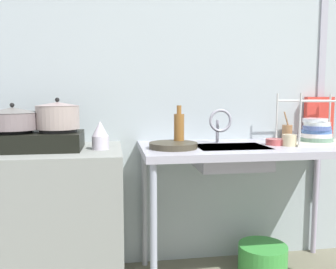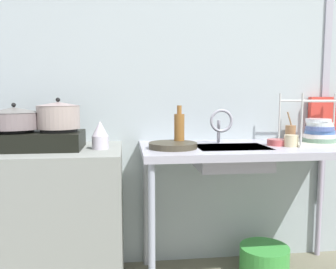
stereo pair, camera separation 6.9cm
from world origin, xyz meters
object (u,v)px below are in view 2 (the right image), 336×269
stove (37,140)px  pot_on_left_burner (14,118)px  dish_rack (319,133)px  bottle_by_sink (179,129)px  sink_basin (232,158)px  bucket_on_floor (264,261)px  cup_by_rack (291,141)px  small_bowl_on_drainboard (277,142)px  utensil_jar (290,132)px  pot_on_right_burner (58,115)px  frying_pan (173,145)px  cereal_box (323,118)px  faucet (221,122)px  percolator (100,135)px

stove → pot_on_left_burner: size_ratio=1.72×
dish_rack → bottle_by_sink: size_ratio=1.66×
sink_basin → dish_rack: (0.57, 0.07, 0.13)m
stove → bucket_on_floor: (1.35, 0.04, -0.80)m
cup_by_rack → small_bowl_on_drainboard: (-0.06, 0.06, -0.02)m
stove → small_bowl_on_drainboard: (1.38, -0.01, -0.03)m
utensil_jar → bucket_on_floor: bearing=-139.4°
stove → pot_on_left_burner: pot_on_left_burner is taller
stove → dish_rack: 1.67m
pot_on_left_burner → sink_basin: bearing=-1.8°
pot_on_left_burner → sink_basin: 1.24m
pot_on_right_burner → bottle_by_sink: (0.68, 0.03, -0.09)m
bottle_by_sink → bucket_on_floor: size_ratio=0.77×
utensil_jar → frying_pan: bearing=-159.8°
bottle_by_sink → cereal_box: size_ratio=0.83×
pot_on_left_burner → faucet: 1.18m
small_bowl_on_drainboard → faucet: bearing=163.1°
faucet → utensil_jar: faucet is taller
percolator → bottle_by_sink: 0.46m
pot_on_left_burner → dish_rack: size_ratio=0.71×
pot_on_right_burner → frying_pan: 0.66m
utensil_jar → bucket_on_floor: size_ratio=0.60×
bucket_on_floor → frying_pan: bearing=-170.6°
faucet → cereal_box: size_ratio=0.75×
pot_on_right_burner → percolator: 0.25m
cup_by_rack → utensil_jar: bearing=64.5°
cereal_box → cup_by_rack: bearing=-131.4°
pot_on_left_burner → sink_basin: pot_on_left_burner is taller
percolator → cup_by_rack: percolator is taller
stove → utensil_jar: size_ratio=2.61×
faucet → bucket_on_floor: (0.28, -0.04, -0.88)m
pot_on_right_burner → sink_basin: bearing=-2.2°
small_bowl_on_drainboard → bottle_by_sink: size_ratio=0.48×
cereal_box → pot_on_right_burner: bearing=-163.1°
frying_pan → cereal_box: 1.13m
bucket_on_floor → sink_basin: bearing=-162.2°
pot_on_left_burner → cup_by_rack: size_ratio=3.47×
pot_on_left_burner → small_bowl_on_drainboard: pot_on_left_burner is taller
stove → cereal_box: 1.85m
faucet → utensil_jar: (0.53, 0.17, -0.08)m
percolator → cereal_box: cereal_box is taller
stove → percolator: 0.35m
frying_pan → cup_by_rack: cup_by_rack is taller
frying_pan → percolator: bearing=176.7°
frying_pan → bottle_by_sink: (0.05, 0.09, 0.08)m
utensil_jar → pot_on_right_burner: bearing=-170.2°
cup_by_rack → percolator: bearing=178.2°
stove → faucet: size_ratio=2.26×
bottle_by_sink → utensil_jar: size_ratio=1.28×
pot_on_right_burner → cereal_box: (1.71, 0.26, -0.04)m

